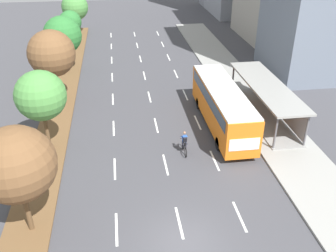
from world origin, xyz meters
TOP-DOWN VIEW (x-y plane):
  - ground_plane at (0.00, 0.00)m, footprint 140.00×140.00m
  - median_strip at (-8.30, 20.00)m, footprint 2.60×52.00m
  - sidewalk_right at (9.25, 20.00)m, footprint 4.50×52.00m
  - lane_divider_left at (-3.50, 18.61)m, footprint 0.14×48.22m
  - lane_divider_center at (0.00, 18.61)m, footprint 0.14×48.22m
  - lane_divider_right at (3.50, 18.61)m, footprint 0.14×48.22m
  - bus_shelter at (9.53, 13.08)m, footprint 2.90×11.33m
  - bus at (5.25, 12.03)m, footprint 2.54×11.29m
  - cyclist at (1.56, 8.50)m, footprint 0.46×1.82m
  - median_tree_nearest at (-8.07, 2.06)m, footprint 3.94×3.94m
  - median_tree_second at (-8.17, 10.23)m, footprint 3.51×3.51m
  - median_tree_third at (-8.43, 18.41)m, footprint 4.11×4.11m
  - median_tree_fourth at (-8.43, 26.58)m, footprint 4.05×4.05m
  - median_tree_fifth at (-8.41, 34.75)m, footprint 2.84×2.84m
  - median_tree_farthest at (-8.41, 42.92)m, footprint 3.81×3.81m

SIDE VIEW (x-z plane):
  - ground_plane at x=0.00m, z-range 0.00..0.00m
  - lane_divider_left at x=-3.50m, z-range 0.00..0.01m
  - lane_divider_center at x=0.00m, z-range 0.00..0.01m
  - lane_divider_right at x=3.50m, z-range 0.00..0.01m
  - median_strip at x=-8.30m, z-range 0.00..0.12m
  - sidewalk_right at x=9.25m, z-range 0.00..0.15m
  - cyclist at x=1.56m, z-range -0.06..1.65m
  - bus_shelter at x=9.53m, z-range 0.44..3.30m
  - bus at x=5.25m, z-range 0.38..3.75m
  - median_tree_fifth at x=-8.41m, z-range 1.17..6.14m
  - median_tree_farthest at x=-8.41m, z-range 1.07..6.79m
  - median_tree_fourth at x=-8.43m, z-range 1.12..7.20m
  - median_tree_nearest at x=-8.07m, z-range 1.23..7.42m
  - median_tree_second at x=-8.17m, z-range 1.37..7.39m
  - median_tree_third at x=-8.43m, z-range 1.40..8.09m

